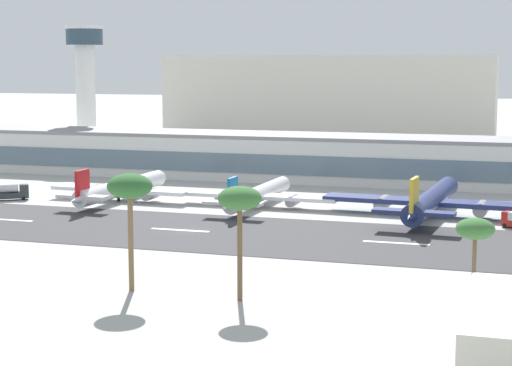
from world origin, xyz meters
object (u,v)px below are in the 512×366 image
at_px(control_tower, 85,78).
at_px(service_fuel_truck_1, 10,192).
at_px(terminal_building, 315,158).
at_px(airliner_blue_tail_gate_1, 257,195).
at_px(palm_tree_3, 240,201).
at_px(airliner_gold_tail_gate_2, 430,201).
at_px(distant_hotel_block, 327,99).
at_px(palm_tree_0, 130,189).
at_px(airliner_red_tail_gate_0, 119,189).
at_px(palm_tree_1, 475,230).

height_order(control_tower, service_fuel_truck_1, control_tower).
xyz_separation_m(terminal_building, airliner_blue_tail_gate_1, (-1.89, -49.23, -3.61)).
bearing_deg(palm_tree_3, airliner_blue_tail_gate_1, 105.47).
relative_size(control_tower, airliner_gold_tail_gate_2, 0.88).
height_order(terminal_building, airliner_blue_tail_gate_1, terminal_building).
bearing_deg(distant_hotel_block, control_tower, -121.32).
height_order(terminal_building, palm_tree_0, palm_tree_0).
xyz_separation_m(terminal_building, airliner_red_tail_gate_0, (-35.58, -50.18, -3.42)).
bearing_deg(airliner_blue_tail_gate_1, palm_tree_3, -162.58).
height_order(control_tower, palm_tree_1, control_tower).
bearing_deg(airliner_gold_tail_gate_2, terminal_building, 40.11).
bearing_deg(airliner_gold_tail_gate_2, control_tower, 61.75).
xyz_separation_m(airliner_gold_tail_gate_2, palm_tree_0, (-34.22, -74.44, 11.30)).
height_order(service_fuel_truck_1, palm_tree_3, palm_tree_3).
bearing_deg(control_tower, terminal_building, -16.89).
height_order(control_tower, palm_tree_0, control_tower).
distance_m(palm_tree_0, palm_tree_1, 47.49).
relative_size(control_tower, palm_tree_3, 2.82).
relative_size(distant_hotel_block, service_fuel_truck_1, 16.18).
bearing_deg(terminal_building, control_tower, 163.11).
height_order(airliner_red_tail_gate_0, palm_tree_3, palm_tree_3).
bearing_deg(control_tower, palm_tree_1, -47.51).
xyz_separation_m(airliner_blue_tail_gate_1, airliner_gold_tail_gate_2, (38.82, -1.07, 0.61)).
relative_size(airliner_blue_tail_gate_1, service_fuel_truck_1, 4.95).
height_order(control_tower, palm_tree_3, control_tower).
bearing_deg(terminal_building, airliner_gold_tail_gate_2, -53.72).
relative_size(airliner_blue_tail_gate_1, airliner_gold_tail_gate_2, 0.82).
xyz_separation_m(airliner_red_tail_gate_0, service_fuel_truck_1, (-25.47, -6.10, -0.93)).
height_order(service_fuel_truck_1, palm_tree_1, palm_tree_1).
bearing_deg(palm_tree_1, control_tower, 132.49).
bearing_deg(control_tower, airliner_gold_tail_gate_2, -32.08).
height_order(distant_hotel_block, service_fuel_truck_1, distant_hotel_block).
bearing_deg(palm_tree_1, palm_tree_3, -171.68).
distance_m(terminal_building, palm_tree_3, 126.85).
distance_m(airliner_red_tail_gate_0, airliner_blue_tail_gate_1, 33.71).
distance_m(airliner_blue_tail_gate_1, airliner_gold_tail_gate_2, 38.84).
bearing_deg(airliner_red_tail_gate_0, palm_tree_1, -126.91).
relative_size(palm_tree_0, palm_tree_1, 1.37).
relative_size(airliner_gold_tail_gate_2, service_fuel_truck_1, 6.04).
relative_size(distant_hotel_block, palm_tree_0, 8.10).
distance_m(terminal_building, airliner_blue_tail_gate_1, 49.40).
bearing_deg(airliner_red_tail_gate_0, terminal_building, -32.72).
bearing_deg(service_fuel_truck_1, terminal_building, 7.52).
height_order(palm_tree_1, palm_tree_3, palm_tree_3).
bearing_deg(airliner_red_tail_gate_0, airliner_blue_tail_gate_1, -85.77).
height_order(terminal_building, service_fuel_truck_1, terminal_building).
relative_size(service_fuel_truck_1, palm_tree_1, 0.69).
xyz_separation_m(control_tower, airliner_blue_tail_gate_1, (82.17, -74.76, -24.92)).
xyz_separation_m(control_tower, palm_tree_3, (103.18, -150.70, -13.91)).
height_order(terminal_building, palm_tree_1, terminal_building).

